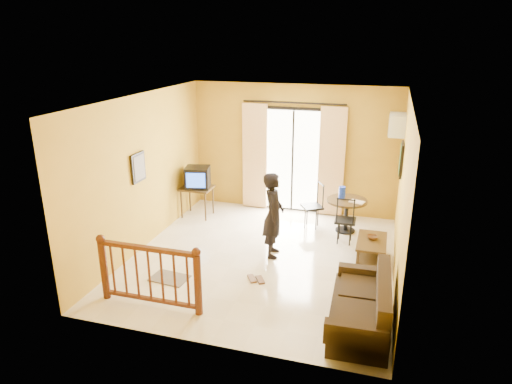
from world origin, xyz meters
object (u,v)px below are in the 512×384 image
(coffee_table, at_px, (371,247))
(standing_person, at_px, (273,215))
(dining_table, at_px, (347,207))
(television, at_px, (198,177))
(sofa, at_px, (364,309))

(coffee_table, relative_size, standing_person, 0.58)
(dining_table, relative_size, standing_person, 0.52)
(television, bearing_deg, coffee_table, -29.75)
(standing_person, bearing_deg, dining_table, -48.67)
(television, height_order, coffee_table, television)
(television, height_order, sofa, television)
(coffee_table, bearing_deg, television, 163.40)
(dining_table, height_order, coffee_table, dining_table)
(dining_table, xyz_separation_m, sofa, (0.56, -3.21, -0.24))
(television, xyz_separation_m, standing_person, (2.02, -1.36, -0.12))
(television, height_order, dining_table, television)
(coffee_table, bearing_deg, dining_table, 115.28)
(coffee_table, bearing_deg, sofa, -89.99)
(coffee_table, bearing_deg, standing_person, -171.71)
(dining_table, bearing_deg, sofa, -80.08)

